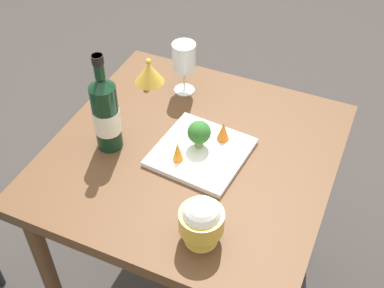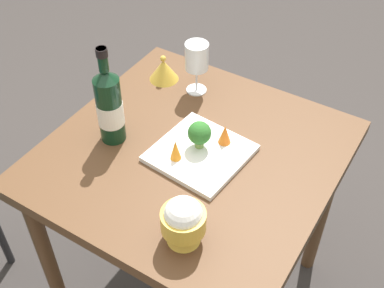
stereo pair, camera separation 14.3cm
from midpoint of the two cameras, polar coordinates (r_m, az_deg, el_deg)
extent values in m
plane|color=#383330|center=(2.05, 2.08, -16.15)|extent=(8.00, 8.00, 0.00)
cube|color=brown|center=(1.47, 2.79, -1.55)|extent=(0.81, 0.81, 0.04)
cylinder|color=brown|center=(2.07, -1.13, 0.42)|extent=(0.05, 0.05, 0.71)
cylinder|color=brown|center=(1.74, -13.81, -12.98)|extent=(0.05, 0.05, 0.71)
cylinder|color=brown|center=(1.90, 16.84, -7.10)|extent=(0.05, 0.05, 0.71)
cylinder|color=black|center=(1.43, -6.55, 3.76)|extent=(0.08, 0.07, 0.21)
cone|color=black|center=(1.36, -6.95, 7.68)|extent=(0.08, 0.07, 0.03)
cylinder|color=black|center=(1.33, -7.13, 9.42)|extent=(0.03, 0.03, 0.07)
cylinder|color=black|center=(1.32, -7.22, 10.25)|extent=(0.03, 0.03, 0.02)
cylinder|color=silver|center=(1.44, -6.51, 3.43)|extent=(0.08, 0.08, 0.07)
cylinder|color=white|center=(1.67, 2.97, 6.10)|extent=(0.07, 0.07, 0.00)
cylinder|color=white|center=(1.65, 3.03, 7.33)|extent=(0.01, 0.01, 0.08)
cylinder|color=white|center=(1.60, 3.15, 9.87)|extent=(0.08, 0.08, 0.09)
cone|color=gold|center=(1.23, 2.41, -10.39)|extent=(0.08, 0.08, 0.04)
cylinder|color=gold|center=(1.19, 2.48, -8.97)|extent=(0.11, 0.11, 0.05)
sphere|color=white|center=(1.17, 2.51, -8.30)|extent=(0.09, 0.09, 0.09)
cone|color=gold|center=(1.70, -0.84, 8.38)|extent=(0.10, 0.10, 0.07)
sphere|color=gold|center=(1.68, -0.85, 9.65)|extent=(0.02, 0.02, 0.02)
cube|color=white|center=(1.44, 3.90, -1.07)|extent=(0.27, 0.27, 0.02)
cylinder|color=#729E4C|center=(1.44, 3.70, 0.03)|extent=(0.03, 0.03, 0.03)
sphere|color=#2D6B28|center=(1.41, 3.77, 1.14)|extent=(0.07, 0.07, 0.07)
cone|color=orange|center=(1.44, 6.60, 0.99)|extent=(0.04, 0.04, 0.06)
cone|color=orange|center=(1.39, 1.05, -0.79)|extent=(0.03, 0.03, 0.07)
camera|label=1|loc=(0.07, -87.13, 2.72)|focal=46.69mm
camera|label=2|loc=(0.07, 92.87, -2.72)|focal=46.69mm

